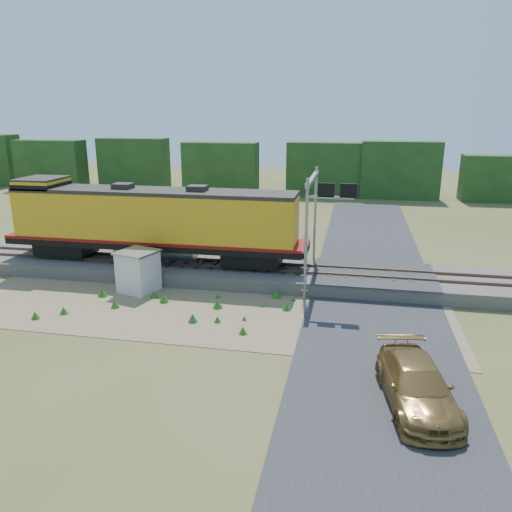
% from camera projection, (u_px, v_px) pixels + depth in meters
% --- Properties ---
extents(ground, '(140.00, 140.00, 0.00)m').
position_uv_depth(ground, '(233.00, 318.00, 25.01)').
color(ground, '#475123').
rests_on(ground, ground).
extents(ballast, '(70.00, 5.00, 0.80)m').
position_uv_depth(ballast, '(256.00, 273.00, 30.55)').
color(ballast, slate).
rests_on(ballast, ground).
extents(rails, '(70.00, 1.54, 0.16)m').
position_uv_depth(rails, '(256.00, 266.00, 30.42)').
color(rails, brown).
rests_on(rails, ballast).
extents(dirt_shoulder, '(26.00, 8.00, 0.03)m').
position_uv_depth(dirt_shoulder, '(198.00, 311.00, 25.86)').
color(dirt_shoulder, '#8C7754').
rests_on(dirt_shoulder, ground).
extents(road, '(7.00, 66.00, 0.86)m').
position_uv_depth(road, '(375.00, 321.00, 24.37)').
color(road, '#38383A').
rests_on(road, ground).
extents(tree_line_north, '(130.00, 3.00, 6.50)m').
position_uv_depth(tree_line_north, '(308.00, 171.00, 59.94)').
color(tree_line_north, '#1E3C16').
rests_on(tree_line_north, ground).
extents(weed_clumps, '(15.00, 6.20, 0.56)m').
position_uv_depth(weed_clumps, '(168.00, 312.00, 25.77)').
color(weed_clumps, '#2C631C').
rests_on(weed_clumps, ground).
extents(locomotive, '(19.18, 2.92, 4.95)m').
position_uv_depth(locomotive, '(150.00, 221.00, 30.99)').
color(locomotive, black).
rests_on(locomotive, rails).
extents(shed, '(2.50, 2.50, 2.39)m').
position_uv_depth(shed, '(138.00, 271.00, 28.36)').
color(shed, silver).
rests_on(shed, ground).
extents(signal_gantry, '(2.63, 6.20, 6.65)m').
position_uv_depth(signal_gantry, '(317.00, 203.00, 27.97)').
color(signal_gantry, gray).
rests_on(signal_gantry, ground).
extents(car, '(2.97, 5.57, 1.54)m').
position_uv_depth(car, '(417.00, 385.00, 17.37)').
color(car, olive).
rests_on(car, ground).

